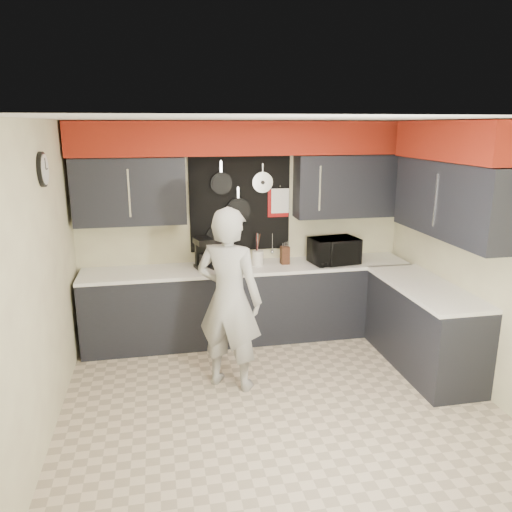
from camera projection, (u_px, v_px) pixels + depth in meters
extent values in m
plane|color=beige|center=(276.00, 398.00, 4.80)|extent=(4.00, 4.00, 0.00)
cube|color=beige|center=(244.00, 230.00, 6.13)|extent=(4.00, 0.01, 2.60)
cube|color=black|center=(130.00, 191.00, 5.60)|extent=(1.24, 0.32, 0.75)
cube|color=black|center=(349.00, 186.00, 6.09)|extent=(1.34, 0.32, 0.75)
cube|color=maroon|center=(246.00, 138.00, 5.68)|extent=(3.94, 0.36, 0.38)
cube|color=black|center=(240.00, 204.00, 6.03)|extent=(1.22, 0.03, 1.15)
cylinder|color=black|center=(221.00, 183.00, 5.88)|extent=(0.26, 0.04, 0.26)
cylinder|color=black|center=(238.00, 210.00, 6.00)|extent=(0.30, 0.04, 0.30)
cylinder|color=black|center=(217.00, 236.00, 6.03)|extent=(0.27, 0.04, 0.27)
cylinder|color=silver|center=(263.00, 182.00, 5.98)|extent=(0.25, 0.02, 0.25)
cube|color=#940B0C|center=(278.00, 203.00, 6.10)|extent=(0.26, 0.01, 0.34)
cube|color=white|center=(280.00, 201.00, 6.08)|extent=(0.22, 0.01, 0.30)
cylinder|color=silver|center=(204.00, 246.00, 6.04)|extent=(0.01, 0.01, 0.20)
cylinder|color=silver|center=(239.00, 244.00, 6.12)|extent=(0.01, 0.01, 0.20)
cylinder|color=silver|center=(272.00, 243.00, 6.20)|extent=(0.01, 0.01, 0.20)
cube|color=beige|center=(477.00, 257.00, 4.85)|extent=(0.01, 3.50, 2.60)
cube|color=black|center=(450.00, 200.00, 4.97)|extent=(0.32, 1.70, 0.75)
cube|color=maroon|center=(454.00, 141.00, 4.82)|extent=(0.36, 1.70, 0.38)
cube|color=beige|center=(42.00, 282.00, 4.10)|extent=(0.01, 3.50, 2.60)
cylinder|color=black|center=(42.00, 169.00, 4.25)|extent=(0.04, 0.30, 0.30)
cylinder|color=white|center=(45.00, 169.00, 4.26)|extent=(0.01, 0.26, 0.26)
cube|color=black|center=(249.00, 304.00, 6.07)|extent=(3.90, 0.60, 0.88)
cube|color=white|center=(249.00, 268.00, 5.94)|extent=(3.90, 0.63, 0.04)
cube|color=black|center=(423.00, 328.00, 5.35)|extent=(0.60, 1.60, 0.88)
cube|color=white|center=(426.00, 287.00, 5.23)|extent=(0.63, 1.60, 0.04)
cube|color=black|center=(253.00, 342.00, 5.92)|extent=(3.90, 0.06, 0.10)
imported|color=black|center=(334.00, 251.00, 6.03)|extent=(0.61, 0.46, 0.31)
cube|color=#362111|center=(285.00, 255.00, 6.01)|extent=(0.10, 0.10, 0.21)
cylinder|color=silver|center=(258.00, 258.00, 5.95)|extent=(0.14, 0.14, 0.18)
cube|color=black|center=(205.00, 267.00, 5.83)|extent=(0.25, 0.28, 0.03)
cube|color=black|center=(204.00, 251.00, 5.87)|extent=(0.21, 0.11, 0.33)
cube|color=black|center=(204.00, 241.00, 5.75)|extent=(0.25, 0.28, 0.07)
cylinder|color=black|center=(205.00, 260.00, 5.79)|extent=(0.12, 0.12, 0.15)
imported|color=#A3A3A1|center=(229.00, 300.00, 4.82)|extent=(0.80, 0.72, 1.82)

